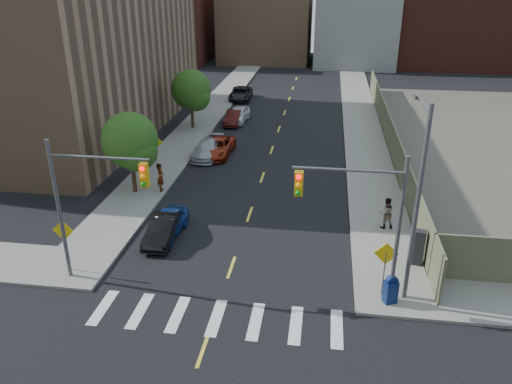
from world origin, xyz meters
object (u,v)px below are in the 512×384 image
(parked_car_maroon, at_px, (234,118))
(mailbox, at_px, (391,289))
(parked_car_grey, at_px, (241,93))
(pedestrian_west, at_px, (161,177))
(parked_car_silver, at_px, (207,149))
(parked_car_red, at_px, (217,147))
(parked_car_blue, at_px, (166,224))
(parked_car_white, at_px, (238,115))
(pedestrian_east, at_px, (386,213))
(payphone, at_px, (419,247))
(parked_car_black, at_px, (163,229))

(parked_car_maroon, height_order, mailbox, mailbox)
(parked_car_grey, bearing_deg, pedestrian_west, -94.23)
(parked_car_silver, bearing_deg, parked_car_red, 37.38)
(parked_car_blue, height_order, parked_car_white, parked_car_white)
(parked_car_red, xyz_separation_m, parked_car_white, (0.00, 9.76, 0.06))
(mailbox, distance_m, pedestrian_west, 17.26)
(pedestrian_west, bearing_deg, mailbox, -140.74)
(parked_car_red, distance_m, pedestrian_east, 16.39)
(parked_car_maroon, bearing_deg, parked_car_silver, -93.12)
(parked_car_blue, xyz_separation_m, parked_car_grey, (-1.30, 32.23, 0.02))
(parked_car_red, bearing_deg, pedestrian_west, -102.88)
(parked_car_white, bearing_deg, parked_car_maroon, -104.66)
(parked_car_blue, distance_m, mailbox, 12.64)
(parked_car_maroon, height_order, payphone, payphone)
(parked_car_white, xyz_separation_m, mailbox, (11.70, -27.89, 0.07))
(mailbox, xyz_separation_m, payphone, (1.67, 3.43, 0.27))
(mailbox, height_order, pedestrian_east, pedestrian_east)
(parked_car_maroon, bearing_deg, pedestrian_east, -58.82)
(pedestrian_east, bearing_deg, parked_car_grey, -76.47)
(pedestrian_east, bearing_deg, parked_car_white, -70.38)
(parked_car_white, bearing_deg, parked_car_grey, 101.80)
(parked_car_white, bearing_deg, payphone, -57.65)
(parked_car_black, height_order, pedestrian_east, pedestrian_east)
(parked_car_silver, relative_size, parked_car_white, 1.08)
(parked_car_red, height_order, mailbox, mailbox)
(parked_car_blue, distance_m, payphone, 13.45)
(mailbox, bearing_deg, pedestrian_west, 120.79)
(parked_car_black, bearing_deg, parked_car_blue, 88.52)
(pedestrian_west, relative_size, pedestrian_east, 1.04)
(parked_car_black, bearing_deg, mailbox, -21.44)
(payphone, relative_size, pedestrian_west, 0.96)
(parked_car_silver, height_order, parked_car_grey, parked_car_grey)
(parked_car_red, height_order, payphone, payphone)
(parked_car_grey, xyz_separation_m, mailbox, (13.00, -37.01, 0.10))
(parked_car_blue, xyz_separation_m, pedestrian_east, (12.14, 2.34, 0.39))
(parked_car_black, bearing_deg, payphone, -5.00)
(parked_car_white, height_order, pedestrian_west, pedestrian_west)
(parked_car_black, height_order, pedestrian_west, pedestrian_west)
(parked_car_maroon, relative_size, parked_car_grey, 0.78)
(parked_car_black, distance_m, parked_car_grey, 32.78)
(parked_car_black, relative_size, parked_car_silver, 0.85)
(parked_car_black, relative_size, parked_car_red, 0.81)
(parked_car_white, relative_size, pedestrian_west, 2.23)
(parked_car_maroon, distance_m, pedestrian_west, 16.78)
(parked_car_blue, distance_m, pedestrian_west, 5.98)
(parked_car_black, distance_m, parked_car_white, 23.64)
(pedestrian_west, bearing_deg, parked_car_blue, -173.24)
(parked_car_black, bearing_deg, parked_car_grey, 90.79)
(parked_car_white, height_order, pedestrian_east, pedestrian_east)
(parked_car_red, bearing_deg, parked_car_maroon, 94.07)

